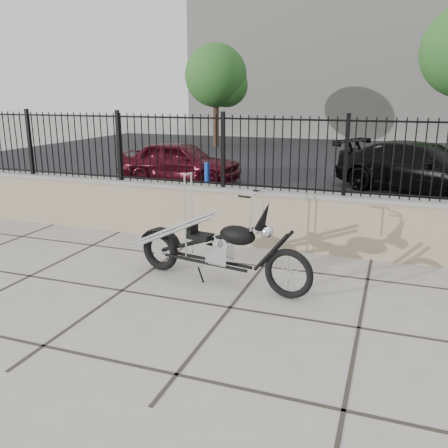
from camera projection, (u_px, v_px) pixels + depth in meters
ground_plane at (230, 308)px, 5.70m from camera, size 90.00×90.00×0.00m
parking_lot at (344, 165)px, 17.03m from camera, size 30.00×30.00×0.00m
retaining_wall at (280, 219)px, 7.84m from camera, size 14.00×0.36×0.96m
iron_fence at (282, 154)px, 7.55m from camera, size 14.00×0.08×1.20m
background_building at (374, 68)px, 28.66m from camera, size 22.00×6.00×8.00m
chopper_motorcycle at (216, 230)px, 6.28m from camera, size 2.53×0.87×1.50m
car_red at (180, 162)px, 13.61m from camera, size 3.56×1.52×1.20m
car_black at (422, 168)px, 12.05m from camera, size 4.82×3.66×1.30m
bollard_a at (207, 185)px, 10.65m from camera, size 0.14×0.14×1.01m
tree_left at (216, 73)px, 22.13m from camera, size 2.91×2.91×4.91m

